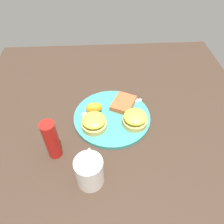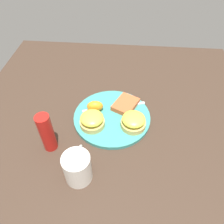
{
  "view_description": "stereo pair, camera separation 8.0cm",
  "coord_description": "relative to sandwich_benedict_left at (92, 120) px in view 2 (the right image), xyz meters",
  "views": [
    {
      "loc": [
        -0.55,
        0.03,
        0.61
      ],
      "look_at": [
        0.0,
        0.0,
        0.03
      ],
      "focal_mm": 35.0,
      "sensor_mm": 36.0,
      "label": 1
    },
    {
      "loc": [
        -0.55,
        -0.05,
        0.61
      ],
      "look_at": [
        0.0,
        0.0,
        0.03
      ],
      "focal_mm": 35.0,
      "sensor_mm": 36.0,
      "label": 2
    }
  ],
  "objects": [
    {
      "name": "ground_plane",
      "position": [
        0.05,
        -0.07,
        -0.04
      ],
      "size": [
        1.1,
        1.1,
        0.0
      ],
      "primitive_type": "plane",
      "color": "#38281E"
    },
    {
      "name": "sandwich_benedict_left",
      "position": [
        0.0,
        0.0,
        0.0
      ],
      "size": [
        0.09,
        0.09,
        0.05
      ],
      "color": "tan",
      "rests_on": "plate"
    },
    {
      "name": "orange_wedge",
      "position": [
        0.07,
        -0.0,
        -0.0
      ],
      "size": [
        0.04,
        0.06,
        0.04
      ],
      "primitive_type": "ellipsoid",
      "rotation": [
        0.0,
        0.0,
        1.72
      ],
      "color": "orange",
      "rests_on": "plate"
    },
    {
      "name": "fork",
      "position": [
        0.09,
        -0.05,
        -0.02
      ],
      "size": [
        0.09,
        0.24,
        0.0
      ],
      "color": "silver",
      "rests_on": "plate"
    },
    {
      "name": "condiment_bottle",
      "position": [
        -0.09,
        0.13,
        0.03
      ],
      "size": [
        0.04,
        0.04,
        0.15
      ],
      "primitive_type": "cylinder",
      "color": "#B21914",
      "rests_on": "ground_plane"
    },
    {
      "name": "sandwich_benedict_right",
      "position": [
        0.01,
        -0.14,
        0.0
      ],
      "size": [
        0.09,
        0.09,
        0.05
      ],
      "color": "tan",
      "rests_on": "plate"
    },
    {
      "name": "hashbrown_patty",
      "position": [
        0.1,
        -0.11,
        -0.01
      ],
      "size": [
        0.12,
        0.11,
        0.02
      ],
      "primitive_type": "cube",
      "rotation": [
        0.0,
        0.0,
        -0.46
      ],
      "color": "#BA542D",
      "rests_on": "plate"
    },
    {
      "name": "cup",
      "position": [
        -0.19,
        0.01,
        0.01
      ],
      "size": [
        0.11,
        0.08,
        0.1
      ],
      "color": "silver",
      "rests_on": "ground_plane"
    },
    {
      "name": "plate",
      "position": [
        0.05,
        -0.07,
        -0.03
      ],
      "size": [
        0.28,
        0.28,
        0.01
      ],
      "primitive_type": "cylinder",
      "color": "teal",
      "rests_on": "ground_plane"
    }
  ]
}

